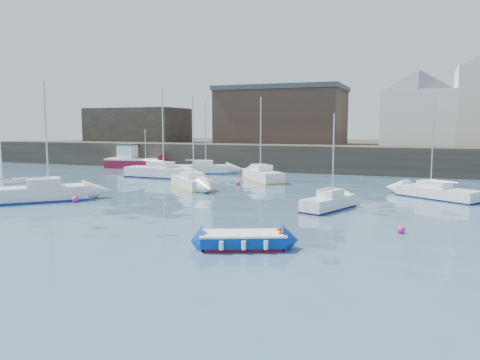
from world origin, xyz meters
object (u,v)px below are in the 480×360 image
(buoy_near, at_px, (75,202))
(buoy_far, at_px, (238,185))
(sailboat_a, at_px, (40,193))
(sailboat_b, at_px, (192,182))
(blue_dinghy, at_px, (243,240))
(fishing_boat, at_px, (134,160))
(sailboat_c, at_px, (329,202))
(sailboat_e, at_px, (158,172))
(sailboat_f, at_px, (263,175))
(buoy_mid, at_px, (401,233))
(sailboat_h, at_px, (201,169))
(sailboat_d, at_px, (437,192))

(buoy_near, xyz_separation_m, buoy_far, (6.94, 12.81, 0.00))
(sailboat_a, bearing_deg, sailboat_b, 56.94)
(sailboat_b, bearing_deg, blue_dinghy, -56.70)
(fishing_boat, bearing_deg, sailboat_c, -36.05)
(sailboat_e, bearing_deg, sailboat_c, -31.77)
(sailboat_f, bearing_deg, buoy_mid, -54.12)
(sailboat_b, relative_size, buoy_near, 16.78)
(blue_dinghy, height_order, fishing_boat, fishing_boat)
(sailboat_e, distance_m, buoy_near, 15.88)
(sailboat_f, xyz_separation_m, buoy_near, (-8.02, -16.58, -0.56))
(sailboat_h, bearing_deg, fishing_boat, 163.52)
(blue_dinghy, xyz_separation_m, sailboat_b, (-11.04, 16.80, 0.11))
(blue_dinghy, height_order, buoy_far, blue_dinghy)
(blue_dinghy, distance_m, sailboat_c, 10.80)
(fishing_boat, bearing_deg, sailboat_a, -70.33)
(blue_dinghy, xyz_separation_m, buoy_mid, (6.19, 5.47, -0.38))
(sailboat_h, distance_m, buoy_far, 10.92)
(fishing_boat, xyz_separation_m, sailboat_h, (10.76, -3.19, -0.41))
(sailboat_e, distance_m, buoy_far, 10.19)
(sailboat_c, height_order, buoy_mid, sailboat_c)
(buoy_far, bearing_deg, sailboat_c, -43.55)
(blue_dinghy, relative_size, sailboat_e, 0.44)
(sailboat_f, distance_m, buoy_far, 3.96)
(blue_dinghy, bearing_deg, sailboat_h, 119.22)
(sailboat_f, xyz_separation_m, buoy_far, (-1.07, -3.77, -0.56))
(sailboat_a, height_order, sailboat_b, sailboat_a)
(fishing_boat, bearing_deg, sailboat_b, -42.99)
(sailboat_c, bearing_deg, sailboat_e, 148.23)
(sailboat_h, bearing_deg, buoy_near, -88.46)
(sailboat_a, height_order, buoy_near, sailboat_a)
(sailboat_c, xyz_separation_m, buoy_mid, (4.50, -5.20, -0.46))
(blue_dinghy, relative_size, sailboat_d, 0.53)
(blue_dinghy, xyz_separation_m, buoy_far, (-8.12, 20.00, -0.38))
(sailboat_a, distance_m, buoy_near, 2.70)
(blue_dinghy, distance_m, buoy_far, 21.58)
(sailboat_e, bearing_deg, sailboat_h, 66.01)
(sailboat_b, relative_size, sailboat_c, 1.27)
(sailboat_c, distance_m, buoy_mid, 6.89)
(buoy_far, bearing_deg, fishing_boat, 148.70)
(sailboat_a, relative_size, buoy_far, 19.41)
(sailboat_c, bearing_deg, sailboat_b, 154.29)
(fishing_boat, height_order, buoy_far, fishing_boat)
(sailboat_h, bearing_deg, buoy_far, -46.56)
(sailboat_e, bearing_deg, sailboat_b, -41.20)
(sailboat_b, height_order, sailboat_h, sailboat_h)
(fishing_boat, relative_size, sailboat_h, 0.94)
(blue_dinghy, bearing_deg, sailboat_e, 128.12)
(sailboat_f, height_order, buoy_near, sailboat_f)
(sailboat_b, height_order, buoy_near, sailboat_b)
(sailboat_a, relative_size, sailboat_c, 1.38)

